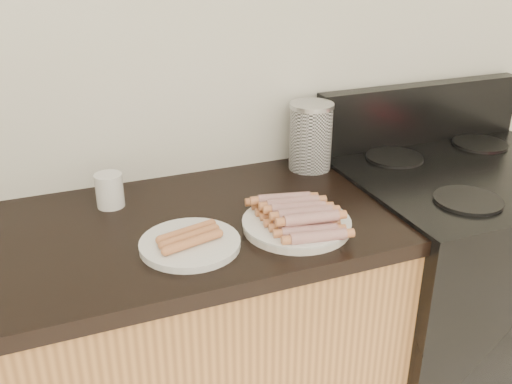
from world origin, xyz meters
name	(u,v)px	position (x,y,z in m)	size (l,w,h in m)	color
wall_back	(189,38)	(0.00, 2.00, 1.30)	(4.00, 0.04, 2.60)	silver
stove	(452,296)	(0.78, 1.68, 0.46)	(0.76, 0.65, 0.91)	black
stove_panel	(420,113)	(0.78, 1.96, 1.01)	(0.76, 0.06, 0.20)	black
burner_near_left	(468,200)	(0.61, 1.51, 0.92)	(0.18, 0.18, 0.01)	black
burner_far_left	(394,157)	(0.61, 1.84, 0.92)	(0.18, 0.18, 0.01)	black
burner_far_right	(480,144)	(0.95, 1.84, 0.92)	(0.18, 0.18, 0.01)	black
main_plate	(296,225)	(0.13, 1.56, 0.91)	(0.26, 0.26, 0.02)	white
side_plate	(190,244)	(-0.14, 1.57, 0.91)	(0.24, 0.24, 0.02)	white
hotdog_pile	(297,214)	(0.13, 1.56, 0.94)	(0.14, 0.27, 0.05)	#A32E2B
plain_sausages	(190,237)	(-0.14, 1.57, 0.93)	(0.14, 0.11, 0.02)	#B0502F
canister	(311,136)	(0.34, 1.90, 1.00)	(0.13, 0.13, 0.21)	silver
mug	(110,190)	(-0.27, 1.86, 0.95)	(0.07, 0.07, 0.09)	white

